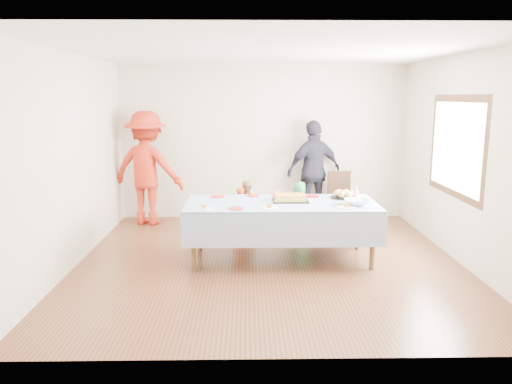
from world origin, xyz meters
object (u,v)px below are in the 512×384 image
(party_table, at_px, (281,207))
(dining_chair, at_px, (340,195))
(adult_left, at_px, (147,168))
(birthday_cake, at_px, (290,198))

(party_table, bearing_deg, dining_chair, 58.24)
(party_table, distance_m, adult_left, 2.90)
(dining_chair, relative_size, adult_left, 0.48)
(party_table, height_order, adult_left, adult_left)
(adult_left, bearing_deg, dining_chair, -167.96)
(birthday_cake, height_order, adult_left, adult_left)
(dining_chair, distance_m, adult_left, 3.29)
(dining_chair, xyz_separation_m, adult_left, (-3.26, 0.14, 0.45))
(dining_chair, bearing_deg, birthday_cake, -125.28)
(party_table, height_order, dining_chair, dining_chair)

